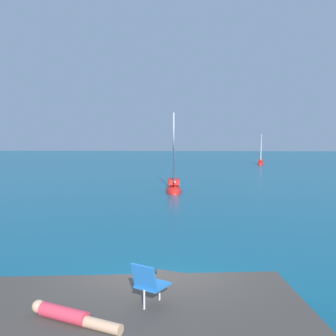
# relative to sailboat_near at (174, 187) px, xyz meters

# --- Properties ---
(ground_plane) EXTENTS (160.00, 160.00, 0.00)m
(ground_plane) POSITION_rel_sailboat_near_xyz_m (0.17, -16.74, -0.31)
(ground_plane) COLOR #0F5675
(boulder_seaward) EXTENTS (1.24, 1.07, 0.68)m
(boulder_seaward) POSITION_rel_sailboat_near_xyz_m (0.47, -17.07, -0.31)
(boulder_seaward) COLOR #3A3B3D
(boulder_seaward) RESTS_ON ground
(boulder_inland) EXTENTS (1.80, 1.45, 1.15)m
(boulder_inland) POSITION_rel_sailboat_near_xyz_m (0.90, -17.11, -0.31)
(boulder_inland) COLOR #3E3D38
(boulder_inland) RESTS_ON ground
(sailboat_near) EXTENTS (1.24, 3.08, 5.63)m
(sailboat_near) POSITION_rel_sailboat_near_xyz_m (0.00, 0.00, 0.00)
(sailboat_near) COLOR red
(sailboat_near) RESTS_ON ground
(sailboat_far) EXTENTS (1.30, 2.25, 4.07)m
(sailboat_far) POSITION_rel_sailboat_near_xyz_m (9.89, 24.20, -0.08)
(sailboat_far) COLOR red
(sailboat_far) RESTS_ON ground
(person_sunbather) EXTENTS (1.66, 0.86, 0.25)m
(person_sunbather) POSITION_rel_sailboat_near_xyz_m (-1.00, -19.69, 0.51)
(person_sunbather) COLOR #DB384C
(person_sunbather) RESTS_ON shore_ledge
(beach_chair) EXTENTS (0.72, 0.76, 0.80)m
(beach_chair) POSITION_rel_sailboat_near_xyz_m (0.22, -19.00, 0.84)
(beach_chair) COLOR blue
(beach_chair) RESTS_ON shore_ledge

